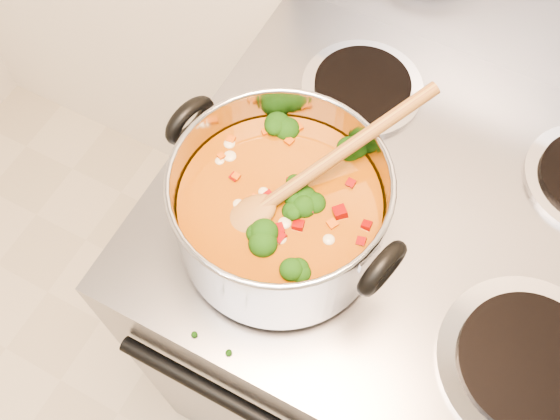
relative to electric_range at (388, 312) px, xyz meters
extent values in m
cube|color=gray|center=(0.00, 0.00, -0.01)|extent=(0.77, 0.67, 0.92)
cube|color=gray|center=(0.00, 0.31, 0.53)|extent=(0.77, 0.03, 0.16)
cylinder|color=#A5A5AD|center=(-0.18, -0.15, 0.46)|extent=(0.23, 0.23, 0.01)
cylinder|color=black|center=(-0.18, -0.15, 0.46)|extent=(0.18, 0.18, 0.01)
cylinder|color=#A5A5AD|center=(0.18, -0.15, 0.46)|extent=(0.23, 0.23, 0.01)
cylinder|color=black|center=(0.18, -0.15, 0.46)|extent=(0.18, 0.18, 0.01)
cylinder|color=#A5A5AD|center=(-0.18, 0.15, 0.46)|extent=(0.19, 0.19, 0.01)
cylinder|color=black|center=(-0.18, 0.15, 0.46)|extent=(0.15, 0.15, 0.01)
cylinder|color=#A2A2AA|center=(-0.18, -0.15, 0.54)|extent=(0.27, 0.27, 0.15)
torus|color=#A2A2AA|center=(-0.18, -0.15, 0.62)|extent=(0.27, 0.27, 0.01)
cylinder|color=#90550D|center=(-0.18, -0.15, 0.52)|extent=(0.25, 0.25, 0.10)
torus|color=black|center=(-0.32, -0.11, 0.59)|extent=(0.04, 0.08, 0.08)
torus|color=black|center=(-0.03, -0.18, 0.59)|extent=(0.04, 0.08, 0.08)
ellipsoid|color=black|center=(-0.21, -0.23, 0.57)|extent=(0.04, 0.04, 0.03)
ellipsoid|color=black|center=(-0.15, -0.09, 0.57)|extent=(0.04, 0.04, 0.03)
ellipsoid|color=black|center=(-0.10, -0.08, 0.57)|extent=(0.04, 0.04, 0.03)
ellipsoid|color=black|center=(-0.09, -0.14, 0.57)|extent=(0.04, 0.04, 0.03)
ellipsoid|color=black|center=(-0.10, -0.19, 0.57)|extent=(0.04, 0.04, 0.03)
ellipsoid|color=black|center=(-0.11, -0.20, 0.57)|extent=(0.04, 0.04, 0.03)
ellipsoid|color=black|center=(-0.11, -0.24, 0.57)|extent=(0.04, 0.04, 0.03)
ellipsoid|color=black|center=(-0.15, -0.22, 0.57)|extent=(0.04, 0.04, 0.03)
ellipsoid|color=maroon|center=(-0.13, -0.05, 0.57)|extent=(0.01, 0.01, 0.01)
ellipsoid|color=maroon|center=(-0.28, -0.15, 0.57)|extent=(0.01, 0.01, 0.01)
ellipsoid|color=maroon|center=(-0.10, -0.13, 0.57)|extent=(0.01, 0.01, 0.01)
ellipsoid|color=maroon|center=(-0.15, -0.25, 0.57)|extent=(0.01, 0.01, 0.01)
ellipsoid|color=maroon|center=(-0.22, -0.19, 0.57)|extent=(0.01, 0.01, 0.01)
ellipsoid|color=maroon|center=(-0.22, -0.17, 0.57)|extent=(0.01, 0.01, 0.01)
ellipsoid|color=maroon|center=(-0.15, -0.19, 0.57)|extent=(0.01, 0.01, 0.01)
ellipsoid|color=maroon|center=(-0.11, -0.22, 0.57)|extent=(0.01, 0.01, 0.01)
ellipsoid|color=maroon|center=(-0.10, -0.12, 0.57)|extent=(0.01, 0.01, 0.01)
ellipsoid|color=maroon|center=(-0.16, -0.23, 0.57)|extent=(0.01, 0.01, 0.01)
ellipsoid|color=maroon|center=(-0.23, -0.05, 0.57)|extent=(0.01, 0.01, 0.01)
ellipsoid|color=maroon|center=(-0.13, -0.12, 0.57)|extent=(0.01, 0.01, 0.01)
ellipsoid|color=#A44109|center=(-0.16, -0.04, 0.57)|extent=(0.01, 0.01, 0.01)
ellipsoid|color=#A44109|center=(-0.21, -0.19, 0.57)|extent=(0.01, 0.01, 0.01)
ellipsoid|color=#A44109|center=(-0.22, -0.24, 0.57)|extent=(0.01, 0.01, 0.01)
ellipsoid|color=#A44109|center=(-0.18, -0.11, 0.57)|extent=(0.01, 0.01, 0.01)
ellipsoid|color=#A44109|center=(-0.20, -0.05, 0.57)|extent=(0.01, 0.01, 0.01)
ellipsoid|color=#A44109|center=(-0.25, -0.12, 0.57)|extent=(0.01, 0.01, 0.01)
ellipsoid|color=#A44109|center=(-0.10, -0.16, 0.57)|extent=(0.01, 0.01, 0.01)
ellipsoid|color=#A44109|center=(-0.24, -0.07, 0.57)|extent=(0.01, 0.01, 0.01)
ellipsoid|color=tan|center=(-0.07, -0.18, 0.57)|extent=(0.02, 0.02, 0.01)
ellipsoid|color=tan|center=(-0.08, -0.20, 0.57)|extent=(0.02, 0.02, 0.01)
ellipsoid|color=tan|center=(-0.14, -0.11, 0.57)|extent=(0.02, 0.02, 0.01)
ellipsoid|color=tan|center=(-0.19, -0.24, 0.57)|extent=(0.02, 0.02, 0.01)
ellipsoid|color=tan|center=(-0.23, -0.21, 0.57)|extent=(0.02, 0.02, 0.01)
ellipsoid|color=tan|center=(-0.16, -0.18, 0.57)|extent=(0.02, 0.02, 0.01)
ellipsoid|color=tan|center=(-0.26, -0.18, 0.57)|extent=(0.02, 0.02, 0.01)
ellipsoid|color=tan|center=(-0.09, -0.15, 0.57)|extent=(0.02, 0.02, 0.01)
ellipsoid|color=tan|center=(-0.09, -0.17, 0.57)|extent=(0.02, 0.02, 0.01)
ellipsoid|color=olive|center=(-0.20, -0.18, 0.57)|extent=(0.08, 0.09, 0.04)
cylinder|color=olive|center=(-0.13, -0.07, 0.61)|extent=(0.16, 0.24, 0.10)
ellipsoid|color=black|center=(-0.02, -0.20, 0.46)|extent=(0.01, 0.01, 0.01)
ellipsoid|color=black|center=(-0.01, -0.09, 0.46)|extent=(0.01, 0.01, 0.01)
camera|label=1|loc=(0.00, -0.47, 1.24)|focal=40.00mm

